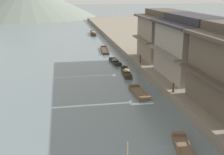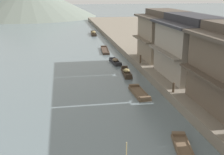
{
  "view_description": "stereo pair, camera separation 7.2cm",
  "coord_description": "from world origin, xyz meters",
  "px_view_note": "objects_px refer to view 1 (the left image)",
  "views": [
    {
      "loc": [
        -1.35,
        -9.48,
        9.21
      ],
      "look_at": [
        3.26,
        15.87,
        1.3
      ],
      "focal_mm": 45.49,
      "sensor_mm": 36.0,
      "label": 1
    },
    {
      "loc": [
        -1.28,
        -9.5,
        9.21
      ],
      "look_at": [
        3.26,
        15.87,
        1.3
      ],
      "focal_mm": 45.49,
      "sensor_mm": 36.0,
      "label": 2
    }
  ],
  "objects_px": {
    "boat_midriver_drifting": "(139,93)",
    "mooring_post_dock_mid": "(173,87)",
    "boat_moored_far": "(126,72)",
    "boat_midriver_upstream": "(105,50)",
    "boat_moored_third": "(93,33)",
    "mooring_post_dock_far": "(140,59)",
    "house_waterfront_tall": "(192,47)",
    "boat_moored_nearest": "(115,61)",
    "house_waterfront_narrow": "(165,35)"
  },
  "relations": [
    {
      "from": "boat_moored_far",
      "to": "boat_midriver_drifting",
      "type": "bearing_deg",
      "value": -92.71
    },
    {
      "from": "boat_moored_far",
      "to": "boat_midriver_drifting",
      "type": "xyz_separation_m",
      "value": [
        -0.32,
        -6.66,
        -0.1
      ]
    },
    {
      "from": "boat_midriver_upstream",
      "to": "house_waterfront_tall",
      "type": "bearing_deg",
      "value": -71.17
    },
    {
      "from": "boat_moored_third",
      "to": "boat_midriver_upstream",
      "type": "distance_m",
      "value": 18.15
    },
    {
      "from": "mooring_post_dock_far",
      "to": "boat_moored_third",
      "type": "bearing_deg",
      "value": 94.36
    },
    {
      "from": "boat_midriver_drifting",
      "to": "boat_midriver_upstream",
      "type": "distance_m",
      "value": 20.02
    },
    {
      "from": "boat_moored_far",
      "to": "mooring_post_dock_far",
      "type": "relative_size",
      "value": 4.24
    },
    {
      "from": "boat_moored_far",
      "to": "boat_midriver_upstream",
      "type": "height_order",
      "value": "boat_moored_far"
    },
    {
      "from": "boat_midriver_drifting",
      "to": "mooring_post_dock_mid",
      "type": "xyz_separation_m",
      "value": [
        2.42,
        -2.09,
        1.11
      ]
    },
    {
      "from": "house_waterfront_tall",
      "to": "mooring_post_dock_mid",
      "type": "relative_size",
      "value": 9.67
    },
    {
      "from": "boat_moored_third",
      "to": "mooring_post_dock_mid",
      "type": "relative_size",
      "value": 6.79
    },
    {
      "from": "boat_midriver_drifting",
      "to": "mooring_post_dock_mid",
      "type": "height_order",
      "value": "mooring_post_dock_mid"
    },
    {
      "from": "boat_moored_nearest",
      "to": "boat_moored_third",
      "type": "relative_size",
      "value": 0.6
    },
    {
      "from": "boat_moored_nearest",
      "to": "house_waterfront_tall",
      "type": "height_order",
      "value": "house_waterfront_tall"
    },
    {
      "from": "boat_midriver_upstream",
      "to": "boat_moored_third",
      "type": "bearing_deg",
      "value": 89.19
    },
    {
      "from": "boat_midriver_upstream",
      "to": "house_waterfront_narrow",
      "type": "relative_size",
      "value": 0.84
    },
    {
      "from": "house_waterfront_tall",
      "to": "mooring_post_dock_far",
      "type": "relative_size",
      "value": 8.68
    },
    {
      "from": "boat_moored_far",
      "to": "house_waterfront_narrow",
      "type": "height_order",
      "value": "house_waterfront_narrow"
    },
    {
      "from": "boat_moored_third",
      "to": "mooring_post_dock_far",
      "type": "height_order",
      "value": "mooring_post_dock_far"
    },
    {
      "from": "boat_moored_nearest",
      "to": "boat_moored_far",
      "type": "xyz_separation_m",
      "value": [
        0.26,
        -5.44,
        -0.0
      ]
    },
    {
      "from": "boat_moored_third",
      "to": "boat_moored_far",
      "type": "bearing_deg",
      "value": -89.71
    },
    {
      "from": "boat_moored_far",
      "to": "house_waterfront_tall",
      "type": "bearing_deg",
      "value": -37.76
    },
    {
      "from": "boat_moored_far",
      "to": "boat_midriver_upstream",
      "type": "bearing_deg",
      "value": 91.8
    },
    {
      "from": "boat_moored_nearest",
      "to": "house_waterfront_narrow",
      "type": "height_order",
      "value": "house_waterfront_narrow"
    },
    {
      "from": "mooring_post_dock_mid",
      "to": "house_waterfront_tall",
      "type": "bearing_deg",
      "value": 51.32
    },
    {
      "from": "boat_moored_third",
      "to": "mooring_post_dock_far",
      "type": "xyz_separation_m",
      "value": [
        2.27,
        -29.78,
        1.05
      ]
    },
    {
      "from": "boat_moored_nearest",
      "to": "mooring_post_dock_mid",
      "type": "height_order",
      "value": "mooring_post_dock_mid"
    },
    {
      "from": "house_waterfront_narrow",
      "to": "mooring_post_dock_mid",
      "type": "xyz_separation_m",
      "value": [
        -3.63,
        -12.19,
        -2.57
      ]
    },
    {
      "from": "house_waterfront_tall",
      "to": "mooring_post_dock_mid",
      "type": "height_order",
      "value": "house_waterfront_tall"
    },
    {
      "from": "boat_midriver_upstream",
      "to": "mooring_post_dock_far",
      "type": "relative_size",
      "value": 6.16
    },
    {
      "from": "boat_moored_nearest",
      "to": "boat_midriver_drifting",
      "type": "xyz_separation_m",
      "value": [
        -0.05,
        -12.1,
        -0.1
      ]
    },
    {
      "from": "boat_moored_nearest",
      "to": "boat_moored_far",
      "type": "height_order",
      "value": "boat_moored_far"
    },
    {
      "from": "boat_moored_nearest",
      "to": "house_waterfront_narrow",
      "type": "distance_m",
      "value": 7.27
    },
    {
      "from": "boat_moored_far",
      "to": "mooring_post_dock_mid",
      "type": "height_order",
      "value": "mooring_post_dock_mid"
    },
    {
      "from": "boat_moored_third",
      "to": "mooring_post_dock_far",
      "type": "distance_m",
      "value": 29.88
    },
    {
      "from": "house_waterfront_narrow",
      "to": "mooring_post_dock_mid",
      "type": "bearing_deg",
      "value": -106.6
    },
    {
      "from": "mooring_post_dock_mid",
      "to": "mooring_post_dock_far",
      "type": "bearing_deg",
      "value": 90.0
    },
    {
      "from": "boat_moored_nearest",
      "to": "mooring_post_dock_far",
      "type": "distance_m",
      "value": 4.53
    },
    {
      "from": "boat_moored_nearest",
      "to": "mooring_post_dock_far",
      "type": "bearing_deg",
      "value": -57.44
    },
    {
      "from": "mooring_post_dock_far",
      "to": "boat_midriver_upstream",
      "type": "bearing_deg",
      "value": 102.26
    },
    {
      "from": "boat_midriver_drifting",
      "to": "house_waterfront_tall",
      "type": "xyz_separation_m",
      "value": [
        5.94,
        2.3,
        3.68
      ]
    },
    {
      "from": "boat_moored_nearest",
      "to": "mooring_post_dock_mid",
      "type": "relative_size",
      "value": 4.11
    },
    {
      "from": "boat_moored_third",
      "to": "house_waterfront_tall",
      "type": "height_order",
      "value": "house_waterfront_tall"
    },
    {
      "from": "boat_midriver_drifting",
      "to": "mooring_post_dock_mid",
      "type": "relative_size",
      "value": 4.43
    },
    {
      "from": "house_waterfront_tall",
      "to": "house_waterfront_narrow",
      "type": "distance_m",
      "value": 7.8
    },
    {
      "from": "boat_moored_nearest",
      "to": "house_waterfront_narrow",
      "type": "relative_size",
      "value": 0.5
    },
    {
      "from": "boat_moored_third",
      "to": "boat_moored_far",
      "type": "height_order",
      "value": "boat_moored_third"
    },
    {
      "from": "boat_moored_third",
      "to": "mooring_post_dock_mid",
      "type": "height_order",
      "value": "mooring_post_dock_mid"
    },
    {
      "from": "boat_moored_third",
      "to": "house_waterfront_narrow",
      "type": "bearing_deg",
      "value": -78.13
    },
    {
      "from": "boat_midriver_upstream",
      "to": "mooring_post_dock_far",
      "type": "height_order",
      "value": "mooring_post_dock_far"
    }
  ]
}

